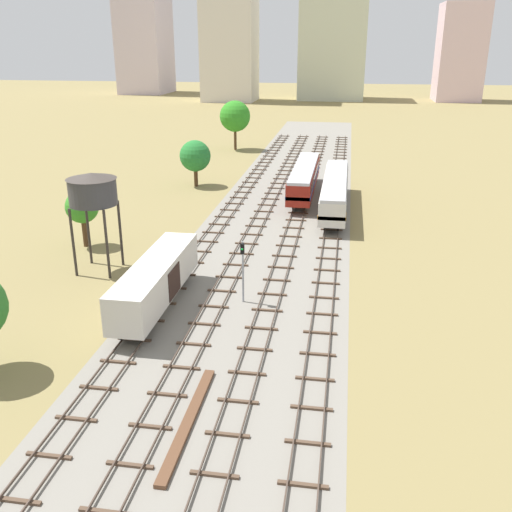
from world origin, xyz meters
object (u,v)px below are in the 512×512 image
passenger_coach_centre_near (335,189)px  diesel_railcar_centre_left_mid (304,177)px  freight_boxcar_far_left_nearest (156,279)px  signal_post_nearest (243,264)px  water_tower (92,190)px

passenger_coach_centre_near → diesel_railcar_centre_left_mid: size_ratio=1.07×
freight_boxcar_far_left_nearest → signal_post_nearest: 6.73m
freight_boxcar_far_left_nearest → signal_post_nearest: (6.32, 2.15, 0.78)m
freight_boxcar_far_left_nearest → passenger_coach_centre_near: size_ratio=0.64×
water_tower → signal_post_nearest: bearing=-18.4°
water_tower → signal_post_nearest: (14.00, -4.65, -4.21)m
freight_boxcar_far_left_nearest → signal_post_nearest: bearing=18.8°
water_tower → signal_post_nearest: 15.34m
passenger_coach_centre_near → water_tower: water_tower is taller
signal_post_nearest → diesel_railcar_centre_left_mid: bearing=86.5°
passenger_coach_centre_near → signal_post_nearest: bearing=-102.8°
diesel_railcar_centre_left_mid → signal_post_nearest: signal_post_nearest is taller
water_tower → signal_post_nearest: size_ratio=1.77×
freight_boxcar_far_left_nearest → water_tower: 11.41m
diesel_railcar_centre_left_mid → water_tower: bearing=-118.6°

